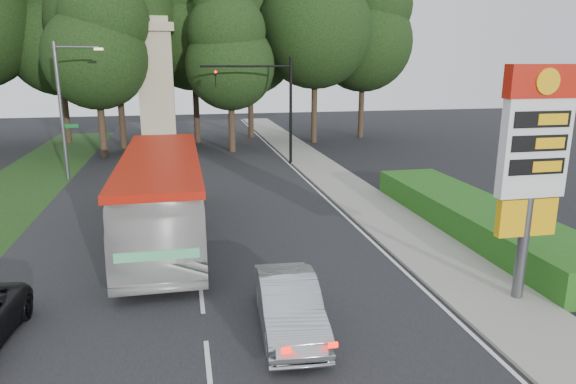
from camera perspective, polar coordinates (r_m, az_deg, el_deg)
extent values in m
plane|color=black|center=(12.45, -8.73, -19.61)|extent=(120.00, 120.00, 0.00)
cube|color=black|center=(23.39, -10.42, -3.09)|extent=(14.00, 80.00, 0.02)
cube|color=gray|center=(24.99, 9.44, -1.79)|extent=(3.00, 80.00, 0.12)
cube|color=#193814|center=(30.58, -28.83, -0.53)|extent=(5.00, 50.00, 0.02)
cube|color=#1D5416|center=(22.73, 20.23, -2.72)|extent=(3.00, 14.00, 1.20)
cylinder|color=#59595E|center=(16.48, 24.58, -5.85)|extent=(0.32, 0.32, 3.20)
cube|color=#E3A40B|center=(16.19, 24.95, -2.52)|extent=(1.80, 0.25, 1.10)
cube|color=silver|center=(15.77, 25.71, 4.46)|extent=(2.00, 0.35, 2.80)
cube|color=#A81508|center=(15.61, 26.43, 10.97)|extent=(2.10, 0.40, 0.90)
cylinder|color=#E3A40B|center=(15.43, 26.93, 10.90)|extent=(0.70, 0.05, 0.70)
cube|color=black|center=(15.52, 26.45, 7.24)|extent=(1.70, 0.04, 0.45)
cube|color=black|center=(15.60, 26.18, 4.88)|extent=(1.70, 0.04, 0.45)
cube|color=black|center=(15.70, 25.92, 2.54)|extent=(1.70, 0.04, 0.45)
cylinder|color=black|center=(35.28, 0.31, 8.94)|extent=(0.20, 0.20, 7.20)
cylinder|color=black|center=(34.62, -4.69, 13.76)|extent=(6.00, 0.14, 0.14)
imported|color=black|center=(34.43, -8.08, 13.25)|extent=(0.18, 0.22, 1.10)
sphere|color=#FF0C05|center=(34.28, -8.05, 13.08)|extent=(0.18, 0.18, 0.18)
cylinder|color=#59595E|center=(33.20, -23.89, 8.08)|extent=(0.20, 0.20, 8.00)
cylinder|color=#59595E|center=(32.85, -22.45, 14.66)|extent=(2.40, 0.12, 0.12)
cube|color=#FFE599|center=(32.66, -20.30, 14.68)|extent=(0.50, 0.22, 0.14)
cube|color=#0C591E|center=(33.19, -22.99, 6.78)|extent=(0.85, 0.04, 0.22)
cube|color=#0C591E|center=(33.75, -23.55, 6.31)|extent=(0.04, 0.85, 0.22)
cube|color=tan|center=(40.45, -14.33, 10.47)|extent=(2.50, 2.50, 9.00)
cube|color=tan|center=(40.45, -14.77, 17.26)|extent=(3.00, 3.00, 0.60)
cube|color=tan|center=(40.48, -14.82, 17.97)|extent=(2.20, 2.20, 0.50)
cylinder|color=#2D2116|center=(48.51, -23.45, 8.18)|extent=(0.50, 0.50, 5.40)
sphere|color=black|center=(48.34, -24.12, 14.72)|extent=(8.40, 8.40, 8.40)
sphere|color=black|center=(48.52, -24.50, 18.24)|extent=(7.20, 7.20, 7.20)
cylinder|color=#2D2116|center=(43.75, -18.05, 8.82)|extent=(0.50, 0.50, 6.48)
sphere|color=black|center=(43.70, -18.75, 17.53)|extent=(10.08, 10.08, 10.08)
cylinder|color=#2D2116|center=(45.54, -10.16, 9.14)|extent=(0.50, 0.50, 5.94)
sphere|color=black|center=(45.42, -10.51, 16.83)|extent=(9.24, 9.24, 9.24)
cylinder|color=#2D2116|center=(47.96, -4.17, 9.15)|extent=(0.50, 0.50, 5.22)
sphere|color=black|center=(47.78, -4.29, 15.57)|extent=(8.12, 8.12, 8.12)
sphere|color=black|center=(47.93, -4.35, 19.03)|extent=(6.96, 6.96, 6.96)
cylinder|color=#2D2116|center=(44.97, 2.93, 9.40)|extent=(0.50, 0.50, 6.12)
sphere|color=black|center=(44.87, 3.04, 17.42)|extent=(9.52, 9.52, 9.52)
cylinder|color=#2D2116|center=(48.37, 8.14, 9.30)|extent=(0.50, 0.50, 5.58)
sphere|color=black|center=(48.22, 8.39, 16.10)|extent=(8.68, 8.68, 8.68)
sphere|color=black|center=(48.43, 8.53, 19.77)|extent=(7.44, 7.44, 7.44)
cylinder|color=#2D2116|center=(40.01, -19.96, 6.91)|extent=(0.50, 0.50, 4.68)
sphere|color=black|center=(39.75, -20.56, 13.79)|extent=(7.28, 7.28, 7.28)
sphere|color=black|center=(39.85, -20.90, 17.52)|extent=(6.24, 6.24, 6.24)
cylinder|color=#2D2116|center=(40.31, -6.26, 7.47)|extent=(0.50, 0.50, 4.32)
sphere|color=black|center=(40.03, -6.44, 13.79)|extent=(6.72, 6.72, 6.72)
sphere|color=black|center=(40.08, -6.54, 17.23)|extent=(5.76, 5.76, 5.76)
sphere|color=black|center=(40.24, -6.63, 20.13)|extent=(4.32, 4.32, 4.32)
imported|color=silver|center=(20.87, -13.75, -0.61)|extent=(2.83, 12.09, 3.37)
imported|color=#A6A9AE|center=(13.75, 0.13, -12.46)|extent=(1.80, 4.45, 1.44)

